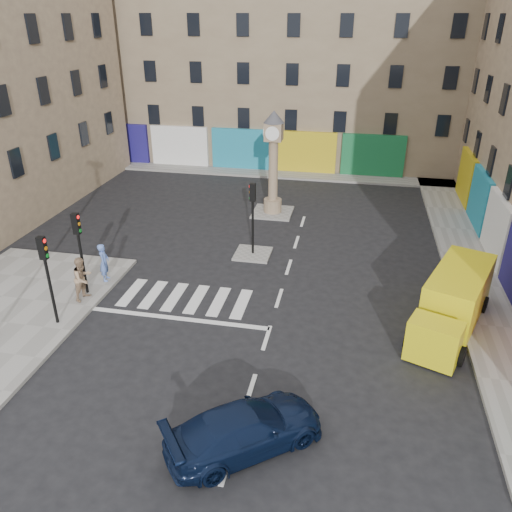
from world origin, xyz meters
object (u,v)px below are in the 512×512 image
(traffic_light_island, at_px, (253,207))
(yellow_van, at_px, (454,302))
(clock_pillar, at_px, (273,157))
(pedestrian_blue, at_px, (104,262))
(traffic_light_left_near, at_px, (46,267))
(navy_sedan, at_px, (245,428))
(traffic_light_left_far, at_px, (79,241))
(pedestrian_tan, at_px, (83,278))

(traffic_light_island, xyz_separation_m, yellow_van, (8.96, -4.74, -1.49))
(traffic_light_island, bearing_deg, clock_pillar, 90.00)
(clock_pillar, xyz_separation_m, pedestrian_blue, (-6.00, -10.18, -2.50))
(traffic_light_left_near, bearing_deg, yellow_van, 11.33)
(navy_sedan, bearing_deg, traffic_light_left_near, 24.01)
(clock_pillar, distance_m, navy_sedan, 18.70)
(traffic_light_left_far, bearing_deg, pedestrian_tan, -68.55)
(pedestrian_blue, height_order, pedestrian_tan, pedestrian_tan)
(traffic_light_island, relative_size, navy_sedan, 0.80)
(traffic_light_left_far, bearing_deg, pedestrian_blue, 76.18)
(traffic_light_island, relative_size, pedestrian_tan, 1.92)
(navy_sedan, bearing_deg, traffic_light_island, -27.58)
(clock_pillar, distance_m, pedestrian_blue, 12.08)
(traffic_light_left_far, relative_size, navy_sedan, 0.80)
(traffic_light_left_near, xyz_separation_m, pedestrian_blue, (0.30, 3.62, -1.58))
(yellow_van, distance_m, pedestrian_blue, 14.97)
(traffic_light_island, distance_m, pedestrian_blue, 7.47)
(traffic_light_left_far, distance_m, navy_sedan, 11.25)
(traffic_light_left_far, xyz_separation_m, yellow_van, (15.26, 0.66, -1.52))
(traffic_light_left_far, relative_size, pedestrian_tan, 1.92)
(traffic_light_left_far, distance_m, traffic_light_island, 8.30)
(pedestrian_blue, xyz_separation_m, pedestrian_tan, (-0.11, -1.70, 0.07))
(navy_sedan, distance_m, pedestrian_blue, 11.67)
(yellow_van, xyz_separation_m, pedestrian_tan, (-15.07, -1.14, 0.01))
(traffic_light_island, xyz_separation_m, pedestrian_tan, (-6.11, -5.88, -1.48))
(traffic_light_left_near, distance_m, pedestrian_blue, 3.96)
(traffic_light_left_far, height_order, clock_pillar, clock_pillar)
(yellow_van, relative_size, pedestrian_blue, 3.53)
(traffic_light_left_far, distance_m, pedestrian_blue, 2.02)
(traffic_light_left_far, xyz_separation_m, clock_pillar, (6.30, 11.40, 0.93))
(navy_sedan, bearing_deg, traffic_light_left_far, 12.95)
(traffic_light_island, bearing_deg, pedestrian_blue, -145.13)
(navy_sedan, relative_size, yellow_van, 0.73)
(traffic_light_left_near, relative_size, pedestrian_tan, 1.92)
(traffic_light_island, relative_size, pedestrian_blue, 2.07)
(traffic_light_left_near, height_order, traffic_light_island, traffic_light_left_near)
(yellow_van, bearing_deg, traffic_light_left_near, -147.21)
(traffic_light_left_far, relative_size, clock_pillar, 0.61)
(traffic_light_island, height_order, clock_pillar, clock_pillar)
(clock_pillar, height_order, navy_sedan, clock_pillar)
(traffic_light_left_far, xyz_separation_m, navy_sedan, (8.64, -6.93, -1.95))
(navy_sedan, xyz_separation_m, pedestrian_blue, (-8.34, 8.15, 0.38))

